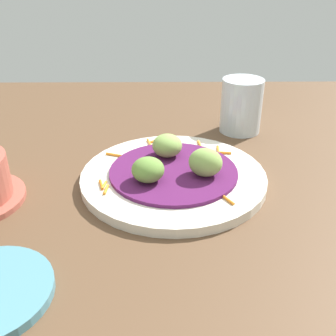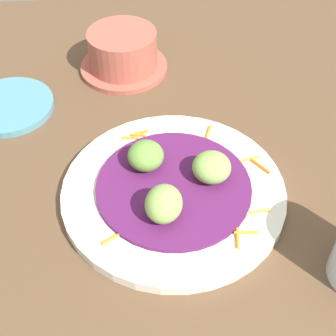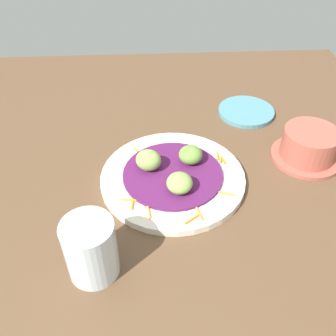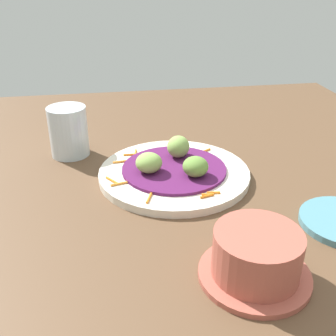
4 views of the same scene
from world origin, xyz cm
name	(u,v)px [view 2 (image 2 of 4)]	position (x,y,z in cm)	size (l,w,h in cm)	color
table_surface	(154,214)	(0.00, 0.00, 1.00)	(110.00, 110.00, 2.00)	brown
main_plate	(173,192)	(2.62, 1.95, 2.71)	(27.60, 27.60, 1.43)	silver
cabbage_bed	(174,186)	(2.62, 1.95, 3.70)	(19.09, 19.09, 0.55)	#51194C
carrot_garnish	(204,175)	(6.63, 3.58, 3.63)	(21.33, 20.47, 0.40)	orange
guac_scoop_left	(212,167)	(7.33, 2.83, 5.74)	(4.70, 4.75, 3.53)	#84A851
guac_scoop_center	(146,156)	(-0.51, 5.59, 5.72)	(4.52, 4.62, 3.48)	olive
guac_scoop_right	(164,204)	(1.03, -2.58, 6.03)	(4.86, 4.26, 4.11)	#84A851
side_plate_small	(9,106)	(-20.09, 21.12, 2.53)	(13.28, 13.28, 1.05)	teal
terracotta_bowl	(123,53)	(-2.71, 29.83, 5.11)	(14.16, 14.16, 6.67)	#A85142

